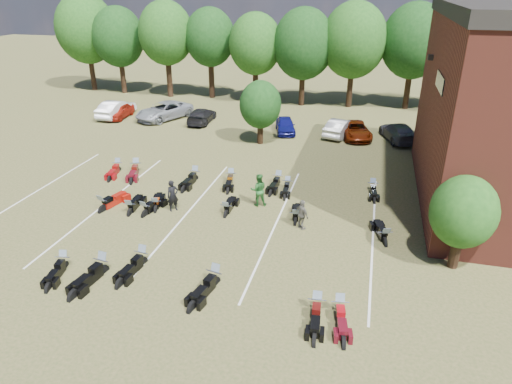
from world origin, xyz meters
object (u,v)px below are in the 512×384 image
(car_0, at_px, (119,111))
(motorcycle_3, at_px, (103,273))
(person_black, at_px, (173,196))
(person_green, at_px, (259,190))
(person_grey, at_px, (302,215))
(car_4, at_px, (285,125))
(motorcycle_7, at_px, (104,211))
(motorcycle_14, at_px, (137,172))

(car_0, bearing_deg, motorcycle_3, -64.60)
(person_black, bearing_deg, car_0, 84.07)
(person_green, height_order, person_grey, person_green)
(car_4, relative_size, motorcycle_3, 1.48)
(car_4, distance_m, motorcycle_7, 18.25)
(person_grey, height_order, motorcycle_14, person_grey)
(motorcycle_3, bearing_deg, person_black, 91.88)
(person_black, bearing_deg, car_4, 34.79)
(car_0, relative_size, car_4, 1.04)
(car_4, height_order, motorcycle_14, car_4)
(person_black, height_order, person_grey, person_black)
(person_black, xyz_separation_m, motorcycle_14, (-4.68, 4.52, -0.89))
(person_black, distance_m, motorcycle_14, 6.57)
(car_0, bearing_deg, person_black, -54.90)
(car_4, bearing_deg, motorcycle_14, -141.08)
(person_green, relative_size, motorcycle_3, 0.76)
(car_4, xyz_separation_m, motorcycle_3, (-3.75, -22.18, -0.64))
(person_green, bearing_deg, car_4, -103.81)
(car_4, distance_m, motorcycle_14, 13.76)
(person_green, xyz_separation_m, motorcycle_14, (-9.10, 2.71, -0.96))
(person_grey, bearing_deg, person_black, 40.41)
(person_black, distance_m, person_grey, 7.25)
(motorcycle_7, bearing_deg, person_green, -146.73)
(person_black, distance_m, person_green, 4.78)
(car_0, distance_m, person_green, 22.45)
(motorcycle_3, xyz_separation_m, motorcycle_7, (-3.23, 5.33, 0.00))
(person_grey, bearing_deg, car_0, 2.85)
(motorcycle_3, height_order, motorcycle_7, motorcycle_3)
(person_green, height_order, motorcycle_7, person_green)
(person_grey, bearing_deg, motorcycle_3, 80.90)
(person_black, height_order, motorcycle_7, person_black)
(person_black, relative_size, motorcycle_3, 0.71)
(person_black, bearing_deg, person_green, -21.44)
(motorcycle_14, bearing_deg, person_green, -34.05)
(person_grey, distance_m, motorcycle_7, 11.06)
(car_4, xyz_separation_m, person_grey, (4.03, -16.07, 0.18))
(car_4, bearing_deg, person_black, -117.55)
(motorcycle_14, bearing_deg, person_black, -61.46)
(person_black, relative_size, motorcycle_7, 0.71)
(person_black, bearing_deg, person_grey, -46.04)
(person_black, relative_size, motorcycle_14, 0.72)
(car_4, height_order, motorcycle_3, car_4)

